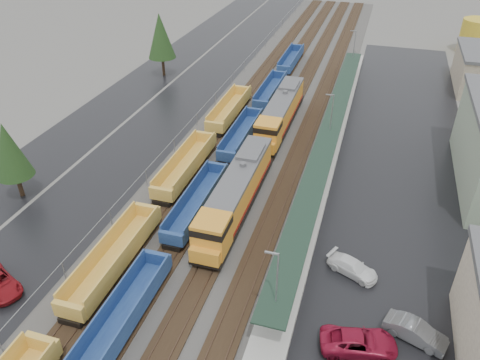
% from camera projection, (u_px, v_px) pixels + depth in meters
% --- Properties ---
extents(ballast_strip, '(20.00, 160.00, 0.08)m').
position_uv_depth(ballast_strip, '(274.00, 112.00, 71.43)').
color(ballast_strip, '#302D2B').
rests_on(ballast_strip, ground).
extents(trackbed, '(14.60, 160.00, 0.22)m').
position_uv_depth(trackbed, '(274.00, 112.00, 71.36)').
color(trackbed, black).
rests_on(trackbed, ground).
extents(west_parking_lot, '(10.00, 160.00, 0.02)m').
position_uv_depth(west_parking_lot, '(183.00, 101.00, 75.12)').
color(west_parking_lot, black).
rests_on(west_parking_lot, ground).
extents(west_road, '(9.00, 160.00, 0.02)m').
position_uv_depth(west_road, '(128.00, 94.00, 77.56)').
color(west_road, black).
rests_on(west_road, ground).
extents(east_commuter_lot, '(16.00, 100.00, 0.02)m').
position_uv_depth(east_commuter_lot, '(403.00, 163.00, 58.74)').
color(east_commuter_lot, black).
rests_on(east_commuter_lot, ground).
extents(station_platform, '(3.00, 80.00, 8.00)m').
position_uv_depth(station_platform, '(328.00, 147.00, 60.68)').
color(station_platform, '#9E9B93').
rests_on(station_platform, ground).
extents(chainlink_fence, '(0.08, 160.04, 2.02)m').
position_uv_depth(chainlink_fence, '(212.00, 99.00, 71.65)').
color(chainlink_fence, gray).
rests_on(chainlink_fence, ground).
extents(tree_west_near, '(3.96, 3.96, 9.00)m').
position_uv_depth(tree_west_near, '(9.00, 150.00, 49.55)').
color(tree_west_near, '#332316').
rests_on(tree_west_near, ground).
extents(tree_west_far, '(4.84, 4.84, 11.00)m').
position_uv_depth(tree_west_far, '(161.00, 36.00, 81.27)').
color(tree_west_far, '#332316').
rests_on(tree_west_far, ground).
extents(locomotive_lead, '(3.08, 20.28, 4.59)m').
position_uv_depth(locomotive_lead, '(235.00, 195.00, 48.49)').
color(locomotive_lead, black).
rests_on(locomotive_lead, ground).
extents(locomotive_trail, '(3.08, 20.28, 4.59)m').
position_uv_depth(locomotive_trail, '(280.00, 113.00, 65.39)').
color(locomotive_trail, black).
rests_on(locomotive_trail, ground).
extents(well_string_yellow, '(2.75, 82.02, 2.44)m').
position_uv_depth(well_string_yellow, '(114.00, 258.00, 42.21)').
color(well_string_yellow, gold).
rests_on(well_string_yellow, ground).
extents(well_string_blue, '(2.51, 111.75, 2.22)m').
position_uv_depth(well_string_blue, '(198.00, 202.00, 49.61)').
color(well_string_blue, navy).
rests_on(well_string_blue, ground).
extents(storage_tank, '(6.66, 6.66, 6.66)m').
position_uv_depth(storage_tank, '(477.00, 36.00, 94.45)').
color(storage_tank, gold).
rests_on(storage_tank, ground).
extents(parked_car_east_b, '(3.85, 6.21, 1.60)m').
position_uv_depth(parked_car_east_b, '(359.00, 342.00, 34.97)').
color(parked_car_east_b, maroon).
rests_on(parked_car_east_b, ground).
extents(parked_car_east_c, '(3.69, 5.07, 1.36)m').
position_uv_depth(parked_car_east_c, '(352.00, 267.00, 41.91)').
color(parked_car_east_c, white).
rests_on(parked_car_east_c, ground).
extents(parked_car_east_e, '(3.17, 5.06, 1.57)m').
position_uv_depth(parked_car_east_e, '(416.00, 332.00, 35.79)').
color(parked_car_east_e, slate).
rests_on(parked_car_east_e, ground).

